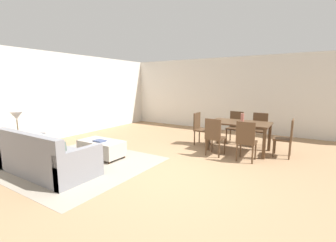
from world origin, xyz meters
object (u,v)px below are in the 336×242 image
(couch, at_px, (46,159))
(dining_chair_head_west, at_px, (200,127))
(side_table, at_px, (19,140))
(dining_chair_far_right, at_px, (259,127))
(book_on_ottoman, at_px, (100,141))
(dining_chair_near_left, at_px, (214,135))
(dining_chair_near_right, at_px, (246,139))
(vase_centerpiece, at_px, (242,118))
(dining_chair_far_left, at_px, (235,125))
(dining_table, at_px, (239,126))
(table_lamp, at_px, (16,117))
(dining_chair_head_east, at_px, (287,136))
(ottoman_table, at_px, (102,148))

(couch, xyz_separation_m, dining_chair_head_west, (1.64, 3.59, 0.23))
(side_table, bearing_deg, dining_chair_far_right, 43.82)
(side_table, relative_size, dining_chair_far_right, 0.64)
(book_on_ottoman, bearing_deg, dining_chair_near_left, 36.14)
(dining_chair_near_right, height_order, vase_centerpiece, vase_centerpiece)
(couch, relative_size, dining_chair_far_left, 2.21)
(dining_table, bearing_deg, table_lamp, -140.10)
(dining_chair_head_east, xyz_separation_m, dining_chair_head_west, (-2.23, -0.00, 0.00))
(ottoman_table, height_order, vase_centerpiece, vase_centerpiece)
(couch, distance_m, table_lamp, 1.50)
(table_lamp, distance_m, dining_chair_head_east, 6.25)
(dining_chair_near_left, xyz_separation_m, dining_chair_far_left, (0.05, 1.62, 0.00))
(dining_chair_head_west, bearing_deg, dining_chair_head_east, 0.11)
(book_on_ottoman, bearing_deg, dining_chair_far_right, 47.76)
(side_table, height_order, dining_chair_near_left, dining_chair_near_left)
(dining_chair_head_west, bearing_deg, ottoman_table, -122.55)
(dining_chair_near_left, relative_size, dining_chair_far_left, 1.00)
(dining_chair_head_west, relative_size, vase_centerpiece, 4.12)
(couch, relative_size, book_on_ottoman, 7.83)
(couch, bearing_deg, dining_table, 52.14)
(ottoman_table, bearing_deg, dining_chair_far_right, 46.71)
(dining_table, bearing_deg, vase_centerpiece, 11.74)
(couch, xyz_separation_m, dining_chair_far_right, (3.11, 4.39, 0.23))
(dining_chair_far_right, bearing_deg, dining_chair_head_east, -46.21)
(dining_chair_near_left, bearing_deg, table_lamp, -144.56)
(dining_chair_far_left, bearing_deg, couch, -118.92)
(dining_chair_near_right, distance_m, dining_chair_head_east, 1.12)
(dining_chair_near_right, bearing_deg, dining_chair_head_west, 150.94)
(table_lamp, relative_size, dining_chair_far_right, 0.57)
(dining_chair_near_right, height_order, dining_chair_head_east, same)
(dining_table, bearing_deg, dining_chair_head_east, 1.93)
(couch, height_order, dining_chair_head_west, dining_chair_head_west)
(dining_chair_near_left, distance_m, book_on_ottoman, 2.72)
(couch, distance_m, dining_chair_far_right, 5.38)
(dining_table, bearing_deg, couch, -127.86)
(couch, relative_size, dining_chair_head_west, 2.21)
(table_lamp, bearing_deg, dining_chair_far_right, 43.82)
(dining_chair_far_left, xyz_separation_m, vase_centerpiece, (0.40, -0.83, 0.35))
(couch, bearing_deg, dining_chair_head_east, 42.80)
(ottoman_table, xyz_separation_m, dining_chair_far_right, (2.95, 3.14, 0.29))
(dining_chair_near_left, bearing_deg, vase_centerpiece, 60.55)
(dining_chair_near_right, height_order, dining_chair_head_west, same)
(dining_table, xyz_separation_m, vase_centerpiece, (0.07, 0.01, 0.21))
(dining_chair_head_east, bearing_deg, dining_chair_far_right, 133.79)
(dining_chair_far_left, distance_m, dining_chair_far_right, 0.68)
(vase_centerpiece, bearing_deg, side_table, -140.45)
(table_lamp, distance_m, dining_chair_far_right, 6.15)
(table_lamp, xyz_separation_m, dining_table, (4.08, 3.41, -0.34))
(dining_chair_head_west, bearing_deg, couch, -114.62)
(dining_chair_head_west, bearing_deg, side_table, -130.69)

